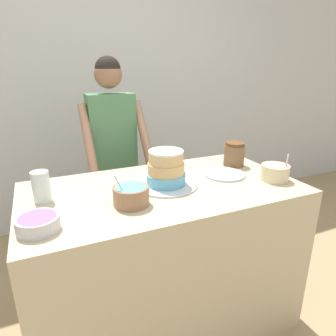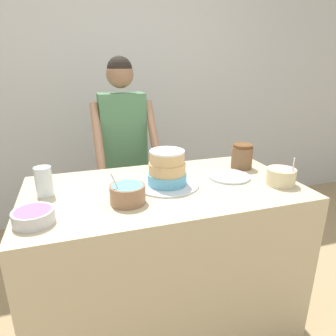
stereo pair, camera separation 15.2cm
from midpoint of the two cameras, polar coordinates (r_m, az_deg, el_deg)
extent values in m
cube|color=silver|center=(2.96, -14.54, 14.40)|extent=(10.00, 0.05, 2.60)
cube|color=#C6B793|center=(1.81, -3.26, -16.84)|extent=(1.45, 0.77, 0.90)
cylinder|color=#2D2D38|center=(2.43, -13.20, -9.23)|extent=(0.10, 0.10, 0.76)
cylinder|color=#2D2D38|center=(2.46, -9.83, -8.68)|extent=(0.10, 0.10, 0.76)
cube|color=#4C7F56|center=(2.22, -12.62, 6.35)|extent=(0.32, 0.18, 0.57)
cylinder|color=#8E664C|center=(2.04, -16.99, 4.75)|extent=(0.06, 0.36, 0.47)
cylinder|color=#8E664C|center=(2.12, -6.64, 5.95)|extent=(0.06, 0.36, 0.47)
sphere|color=#8E664C|center=(2.17, -13.43, 16.96)|extent=(0.19, 0.19, 0.19)
sphere|color=black|center=(2.17, -13.50, 17.83)|extent=(0.17, 0.17, 0.17)
cylinder|color=silver|center=(1.61, -3.08, -3.22)|extent=(0.34, 0.34, 0.01)
cylinder|color=#60B7E0|center=(1.59, -3.10, -2.08)|extent=(0.21, 0.21, 0.06)
cylinder|color=#DBB275|center=(1.57, -3.14, -0.10)|extent=(0.20, 0.20, 0.06)
cylinder|color=#DBB275|center=(1.56, -3.18, 1.92)|extent=(0.18, 0.18, 0.06)
cylinder|color=white|center=(1.55, -3.20, 3.13)|extent=(0.18, 0.18, 0.01)
cylinder|color=#936B4C|center=(1.40, -10.17, -5.29)|extent=(0.17, 0.17, 0.09)
cylinder|color=#60B7E0|center=(1.38, -10.26, -3.84)|extent=(0.14, 0.14, 0.01)
cylinder|color=silver|center=(1.34, -11.76, -4.70)|extent=(0.06, 0.07, 0.15)
cylinder|color=silver|center=(1.31, -26.68, -9.54)|extent=(0.17, 0.17, 0.06)
cylinder|color=#9E66B7|center=(1.30, -26.83, -8.66)|extent=(0.14, 0.14, 0.01)
cylinder|color=beige|center=(1.74, 17.39, -0.89)|extent=(0.15, 0.15, 0.09)
cylinder|color=pink|center=(1.73, 17.52, 0.31)|extent=(0.13, 0.13, 0.01)
cylinder|color=silver|center=(1.73, 19.29, 0.24)|extent=(0.04, 0.05, 0.15)
cylinder|color=silver|center=(1.55, -25.65, -3.28)|extent=(0.08, 0.08, 0.15)
cylinder|color=silver|center=(1.77, 8.31, -1.22)|extent=(0.24, 0.24, 0.01)
cylinder|color=brown|center=(1.93, 10.29, 2.32)|extent=(0.13, 0.13, 0.13)
cylinder|color=brown|center=(1.91, 10.43, 4.51)|extent=(0.12, 0.12, 0.02)
camera|label=1|loc=(0.08, -92.86, -0.99)|focal=32.00mm
camera|label=2|loc=(0.08, 87.14, 0.99)|focal=32.00mm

